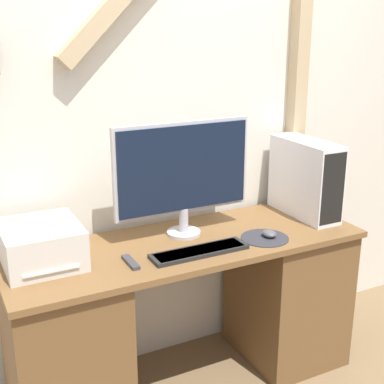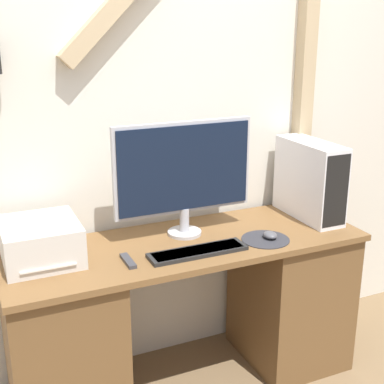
# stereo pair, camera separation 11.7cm
# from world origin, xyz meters

# --- Properties ---
(wall_back) EXTENTS (6.40, 0.18, 2.70)m
(wall_back) POSITION_xyz_m (0.00, 0.64, 1.35)
(wall_back) COLOR silver
(wall_back) RESTS_ON ground_plane
(desk) EXTENTS (1.72, 0.59, 0.78)m
(desk) POSITION_xyz_m (0.00, 0.29, 0.40)
(desk) COLOR brown
(desk) RESTS_ON ground_plane
(monitor) EXTENTS (0.69, 0.17, 0.56)m
(monitor) POSITION_xyz_m (0.03, 0.39, 1.10)
(monitor) COLOR #B7B7BC
(monitor) RESTS_ON desk
(keyboard) EXTENTS (0.46, 0.12, 0.02)m
(keyboard) POSITION_xyz_m (-0.01, 0.15, 0.79)
(keyboard) COLOR black
(keyboard) RESTS_ON desk
(mousepad) EXTENTS (0.23, 0.23, 0.00)m
(mousepad) POSITION_xyz_m (0.35, 0.16, 0.78)
(mousepad) COLOR #2D2D33
(mousepad) RESTS_ON desk
(mouse) EXTENTS (0.06, 0.08, 0.03)m
(mouse) POSITION_xyz_m (0.38, 0.16, 0.80)
(mouse) COLOR #4C4C51
(mouse) RESTS_ON mousepad
(computer_tower) EXTENTS (0.16, 0.44, 0.41)m
(computer_tower) POSITION_xyz_m (0.73, 0.34, 0.99)
(computer_tower) COLOR white
(computer_tower) RESTS_ON desk
(printer) EXTENTS (0.32, 0.36, 0.17)m
(printer) POSITION_xyz_m (-0.66, 0.36, 0.87)
(printer) COLOR beige
(printer) RESTS_ON desk
(remote_control) EXTENTS (0.03, 0.14, 0.02)m
(remote_control) POSITION_xyz_m (-0.32, 0.18, 0.79)
(remote_control) COLOR #38383D
(remote_control) RESTS_ON desk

